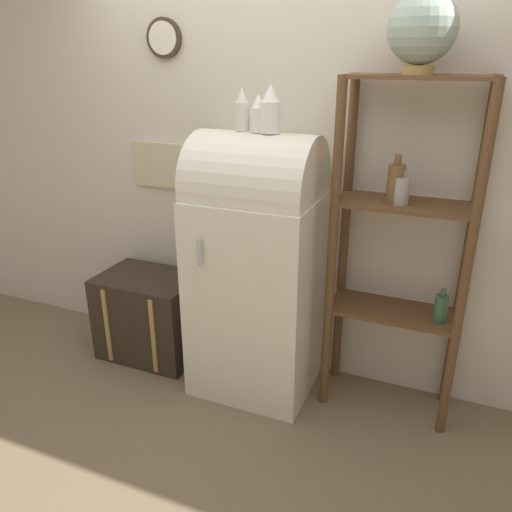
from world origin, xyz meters
TOP-DOWN VIEW (x-y plane):
  - ground_plane at (0.00, 0.00)m, footprint 12.00×12.00m
  - wall_back at (-0.00, 0.57)m, footprint 7.00×0.09m
  - refrigerator at (-0.00, 0.25)m, footprint 0.70×0.63m
  - suitcase_trunk at (-0.80, 0.28)m, footprint 0.65×0.47m
  - shelf_unit at (0.78, 0.36)m, footprint 0.72×0.34m
  - globe at (0.77, 0.32)m, footprint 0.31×0.31m
  - vase_left at (-0.08, 0.26)m, footprint 0.07×0.07m
  - vase_center at (0.01, 0.25)m, footprint 0.08×0.08m
  - vase_right at (0.08, 0.24)m, footprint 0.11×0.11m

SIDE VIEW (x-z plane):
  - ground_plane at x=0.00m, z-range 0.00..0.00m
  - suitcase_trunk at x=-0.80m, z-range 0.00..0.58m
  - refrigerator at x=0.00m, z-range 0.03..1.59m
  - shelf_unit at x=0.78m, z-range 0.14..1.99m
  - wall_back at x=0.00m, z-range 0.00..2.70m
  - vase_center at x=0.01m, z-range 1.55..1.74m
  - vase_left at x=-0.08m, z-range 1.55..1.78m
  - vase_right at x=0.08m, z-range 1.55..1.79m
  - globe at x=0.77m, z-range 1.87..2.22m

